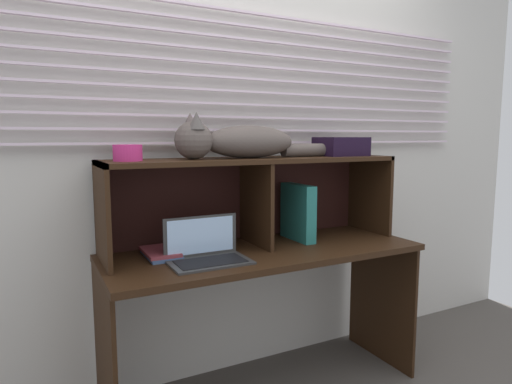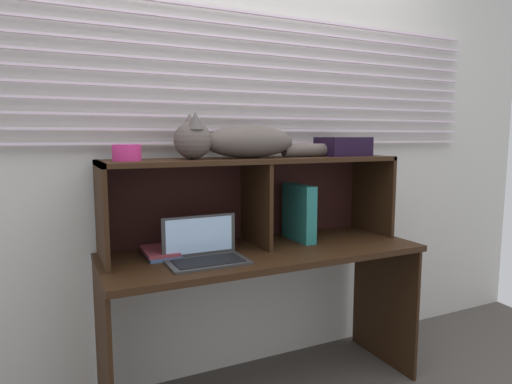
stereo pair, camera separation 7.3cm
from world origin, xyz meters
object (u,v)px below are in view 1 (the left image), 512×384
(cat, at_px, (238,141))
(small_basket, at_px, (128,153))
(book_stack, at_px, (161,253))
(storage_box, at_px, (341,146))
(laptop, at_px, (207,253))
(binder_upright, at_px, (298,212))

(cat, xyz_separation_m, small_basket, (-0.52, 0.00, -0.05))
(book_stack, xyz_separation_m, storage_box, (1.01, -0.01, 0.48))
(laptop, xyz_separation_m, book_stack, (-0.16, 0.17, -0.02))
(small_basket, height_order, storage_box, storage_box)
(laptop, xyz_separation_m, storage_box, (0.85, 0.16, 0.45))
(cat, bearing_deg, storage_box, 0.00)
(cat, bearing_deg, laptop, -145.07)
(storage_box, bearing_deg, binder_upright, 180.00)
(binder_upright, bearing_deg, cat, 180.00)
(cat, distance_m, laptop, 0.56)
(laptop, bearing_deg, book_stack, 133.66)
(book_stack, relative_size, small_basket, 1.93)
(book_stack, bearing_deg, cat, -0.93)
(laptop, xyz_separation_m, small_basket, (-0.29, 0.16, 0.44))
(small_basket, relative_size, storage_box, 0.49)
(binder_upright, bearing_deg, small_basket, 180.00)
(book_stack, distance_m, small_basket, 0.48)
(binder_upright, xyz_separation_m, small_basket, (-0.87, 0.00, 0.33))
(cat, height_order, small_basket, cat)
(binder_upright, xyz_separation_m, book_stack, (-0.74, 0.01, -0.13))
(cat, height_order, book_stack, cat)
(small_basket, bearing_deg, laptop, -28.81)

